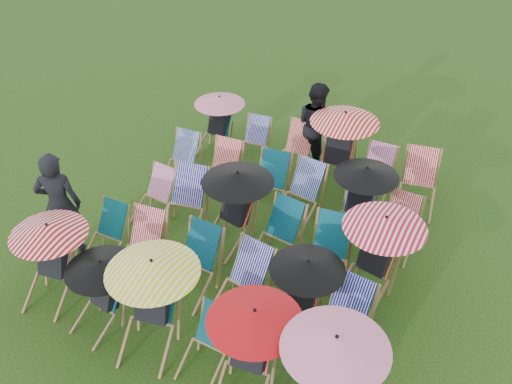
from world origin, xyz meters
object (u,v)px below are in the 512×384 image
at_px(deckchair_0, 49,261).
at_px(deckchair_29, 418,183).
at_px(person_left, 59,204).
at_px(deckchair_5, 325,382).
at_px(person_rear, 316,124).

height_order(deckchair_0, deckchair_29, deckchair_0).
distance_m(deckchair_0, person_left, 1.03).
height_order(deckchair_5, deckchair_29, deckchair_5).
xyz_separation_m(deckchair_0, person_rear, (1.96, 5.01, 0.17)).
distance_m(deckchair_5, person_rear, 5.58).
relative_size(deckchair_0, person_rear, 0.75).
bearing_deg(deckchair_5, deckchair_29, 87.83).
relative_size(deckchair_5, person_left, 0.79).
xyz_separation_m(deckchair_0, person_left, (-0.54, 0.85, 0.24)).
bearing_deg(deckchair_29, person_left, -151.83).
height_order(deckchair_0, person_left, person_left).
bearing_deg(deckchair_5, deckchair_0, 175.13).
bearing_deg(person_left, deckchair_5, 138.03).
height_order(deckchair_5, person_rear, person_rear).
bearing_deg(person_left, deckchair_0, 91.58).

